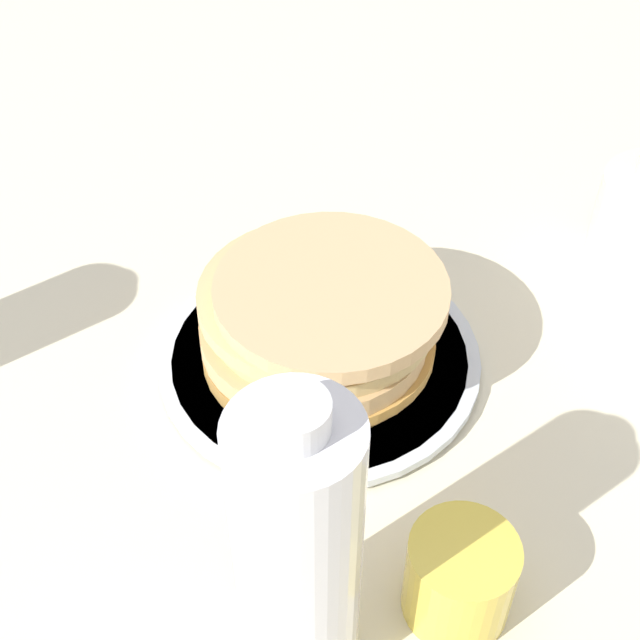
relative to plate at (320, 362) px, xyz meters
The scene contains 5 objects.
ground_plane 0.02m from the plate, 103.98° to the left, with size 4.00×4.00×0.00m, color beige.
plate is the anchor object (origin of this frame).
pancake_stack 0.05m from the plate, 54.68° to the right, with size 0.19×0.19×0.08m.
juice_glass 0.23m from the plate, 18.47° to the left, with size 0.07×0.07×0.07m.
water_bottle_near 0.26m from the plate, ahead, with size 0.07×0.07×0.23m.
Camera 1 is at (0.50, -0.05, 0.53)m, focal length 50.00 mm.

